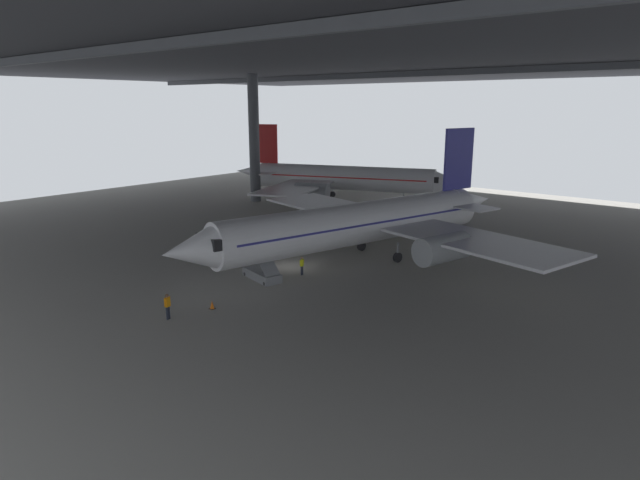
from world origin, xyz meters
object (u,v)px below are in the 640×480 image
at_px(airplane_main, 362,223).
at_px(airplane_distant, 340,178).
at_px(baggage_tug, 395,229).
at_px(traffic_cone_orange, 212,305).
at_px(boarding_stairs, 261,270).
at_px(crew_worker_by_stairs, 302,265).
at_px(crew_worker_near_nose, 167,305).

relative_size(airplane_main, airplane_distant, 1.09).
relative_size(airplane_main, baggage_tug, 14.48).
xyz_separation_m(airplane_distant, traffic_cone_orange, (19.77, -40.78, -3.05)).
distance_m(traffic_cone_orange, baggage_tug, 27.35).
bearing_deg(boarding_stairs, baggage_tug, 89.81).
bearing_deg(crew_worker_by_stairs, airplane_distant, 122.17).
bearing_deg(traffic_cone_orange, airplane_main, 86.70).
bearing_deg(baggage_tug, crew_worker_near_nose, -87.57).
height_order(airplane_main, crew_worker_by_stairs, airplane_main).
bearing_deg(boarding_stairs, crew_worker_near_nose, -82.29).
relative_size(airplane_distant, traffic_cone_orange, 55.68).
relative_size(airplane_main, traffic_cone_orange, 60.42).
bearing_deg(airplane_main, crew_worker_by_stairs, -100.33).
relative_size(airplane_main, boarding_stairs, 7.78).
height_order(airplane_main, crew_worker_near_nose, airplane_main).
xyz_separation_m(crew_worker_near_nose, airplane_distant, (-18.97, 43.82, 2.33)).
height_order(crew_worker_near_nose, airplane_distant, airplane_distant).
xyz_separation_m(traffic_cone_orange, baggage_tug, (-2.09, 27.27, 0.23)).
bearing_deg(traffic_cone_orange, baggage_tug, 94.38).
xyz_separation_m(boarding_stairs, crew_worker_near_nose, (1.35, -9.99, 0.28)).
distance_m(airplane_main, airplane_distant, 31.81).
xyz_separation_m(airplane_main, crew_worker_near_nose, (-1.76, -19.69, -2.44)).
bearing_deg(crew_worker_near_nose, traffic_cone_orange, 75.23).
xyz_separation_m(boarding_stairs, traffic_cone_orange, (2.15, -6.96, -0.44)).
distance_m(crew_worker_near_nose, baggage_tug, 30.33).
relative_size(crew_worker_by_stairs, baggage_tug, 0.62).
relative_size(boarding_stairs, crew_worker_by_stairs, 3.00).
xyz_separation_m(crew_worker_by_stairs, traffic_cone_orange, (0.29, -9.80, -0.58)).
relative_size(crew_worker_by_stairs, airplane_distant, 0.05).
bearing_deg(airplane_main, traffic_cone_orange, -93.30).
height_order(crew_worker_by_stairs, airplane_distant, airplane_distant).
bearing_deg(baggage_tug, crew_worker_by_stairs, -84.12).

